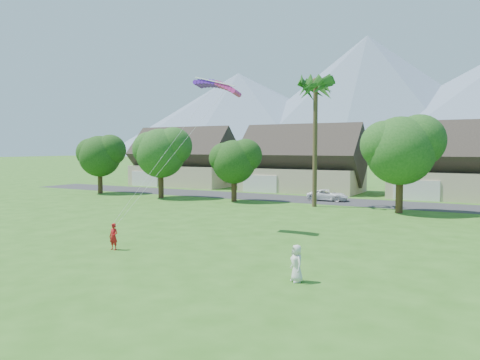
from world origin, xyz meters
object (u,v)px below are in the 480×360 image
Objects in this scene: watcher at (297,263)px; parafoil_kite at (218,84)px; kite_flyer at (114,237)px; parked_car at (328,195)px.

parafoil_kite is (-9.31, 8.75, 9.18)m from watcher.
watcher is (11.37, -0.87, 0.05)m from kite_flyer.
kite_flyer is at bearing 171.20° from parked_car.
parafoil_kite reaches higher than kite_flyer.
parafoil_kite is at bearing 72.16° from kite_flyer.
kite_flyer is 0.93× the size of watcher.
kite_flyer is 11.41m from watcher.
parafoil_kite is at bearing 174.75° from parked_car.
parafoil_kite is at bearing 179.89° from watcher.
parafoil_kite reaches higher than parked_car.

